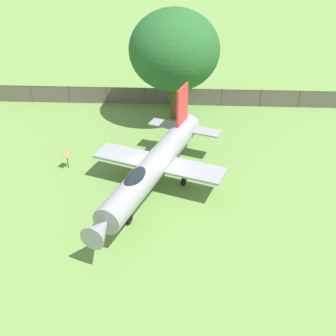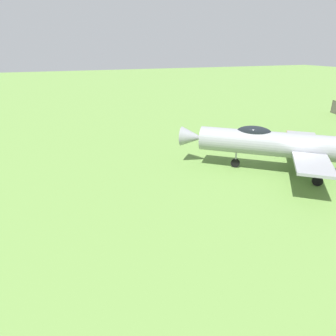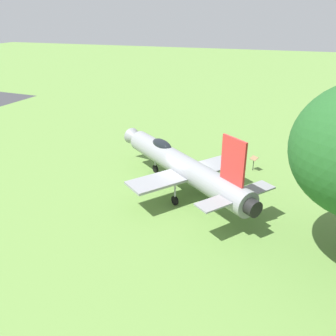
{
  "view_description": "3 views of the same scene",
  "coord_description": "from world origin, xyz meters",
  "px_view_note": "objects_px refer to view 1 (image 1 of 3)",
  "views": [
    {
      "loc": [
        -5.81,
        -23.17,
        16.62
      ],
      "look_at": [
        0.72,
        -0.49,
        1.82
      ],
      "focal_mm": 48.28,
      "sensor_mm": 36.0,
      "label": 1
    },
    {
      "loc": [
        13.35,
        -13.95,
        7.62
      ],
      "look_at": [
        -0.45,
        -8.56,
        1.5
      ],
      "focal_mm": 31.29,
      "sensor_mm": 36.0,
      "label": 2
    },
    {
      "loc": [
        20.63,
        5.76,
        11.47
      ],
      "look_at": [
        -0.04,
        -1.09,
        1.6
      ],
      "focal_mm": 37.17,
      "sensor_mm": 36.0,
      "label": 3
    }
  ],
  "objects_px": {
    "shade_tree": "(174,50)",
    "info_plaque": "(67,157)",
    "display_jet": "(152,167)",
    "shrub_near_fence": "(174,97)"
  },
  "relations": [
    {
      "from": "shade_tree",
      "to": "info_plaque",
      "type": "relative_size",
      "value": 7.86
    },
    {
      "from": "display_jet",
      "to": "shrub_near_fence",
      "type": "relative_size",
      "value": 9.74
    },
    {
      "from": "display_jet",
      "to": "shade_tree",
      "type": "bearing_deg",
      "value": -164.93
    },
    {
      "from": "shade_tree",
      "to": "shrub_near_fence",
      "type": "relative_size",
      "value": 7.05
    },
    {
      "from": "info_plaque",
      "to": "shrub_near_fence",
      "type": "bearing_deg",
      "value": 39.38
    },
    {
      "from": "shrub_near_fence",
      "to": "info_plaque",
      "type": "xyz_separation_m",
      "value": [
        -10.12,
        -8.31,
        0.22
      ]
    },
    {
      "from": "shade_tree",
      "to": "shrub_near_fence",
      "type": "bearing_deg",
      "value": 73.58
    },
    {
      "from": "display_jet",
      "to": "info_plaque",
      "type": "xyz_separation_m",
      "value": [
        -4.88,
        4.56,
        -1.07
      ]
    },
    {
      "from": "shade_tree",
      "to": "info_plaque",
      "type": "distance_m",
      "value": 11.9
    },
    {
      "from": "shrub_near_fence",
      "to": "display_jet",
      "type": "bearing_deg",
      "value": -112.16
    }
  ]
}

